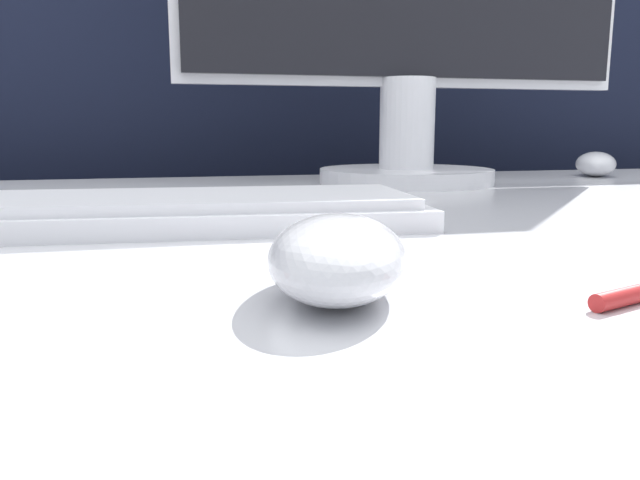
{
  "coord_description": "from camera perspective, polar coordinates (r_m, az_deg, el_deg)",
  "views": [
    {
      "loc": [
        -0.03,
        -0.47,
        0.8
      ],
      "look_at": [
        0.04,
        -0.18,
        0.75
      ],
      "focal_mm": 35.0,
      "sensor_mm": 36.0,
      "label": 1
    }
  ],
  "objects": [
    {
      "name": "partition_panel",
      "position": [
        1.14,
        -12.0,
        -0.66
      ],
      "size": [
        5.0,
        0.03,
        1.18
      ],
      "color": "black",
      "rests_on": "ground_plane"
    },
    {
      "name": "computer_mouse_near",
      "position": [
        0.28,
        1.59,
        -1.53
      ],
      "size": [
        0.09,
        0.12,
        0.04
      ],
      "rotation": [
        0.0,
        0.0,
        -0.3
      ],
      "color": "silver",
      "rests_on": "desk"
    },
    {
      "name": "computer_mouse_far",
      "position": [
        1.07,
        23.89,
        6.37
      ],
      "size": [
        0.11,
        0.12,
        0.04
      ],
      "rotation": [
        0.0,
        0.0,
        -0.57
      ],
      "color": "white",
      "rests_on": "desk"
    },
    {
      "name": "keyboard",
      "position": [
        0.5,
        -13.45,
        2.6
      ],
      "size": [
        0.4,
        0.17,
        0.02
      ],
      "rotation": [
        0.0,
        0.0,
        -0.07
      ],
      "color": "white",
      "rests_on": "desk"
    }
  ]
}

